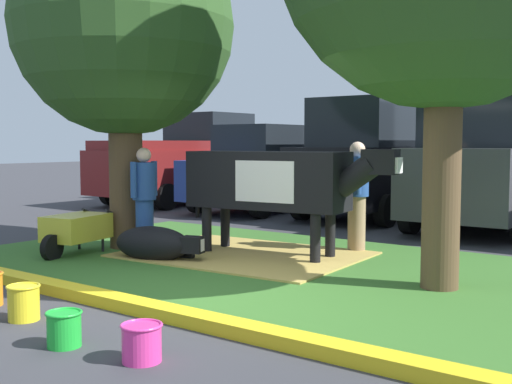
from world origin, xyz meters
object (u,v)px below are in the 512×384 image
at_px(pickup_truck_maroon, 189,161).
at_px(person_handler, 144,197).
at_px(bucket_yellow, 24,302).
at_px(suv_black, 377,158).
at_px(person_visitor_near, 357,193).
at_px(bucket_green, 64,328).
at_px(calf_lying, 155,244).
at_px(bucket_pink, 142,342).
at_px(shade_tree_left, 124,26).
at_px(cow_holstein, 274,181).
at_px(sedan_blue, 266,169).
at_px(wheelbarrow, 75,228).
at_px(suv_dark_grey, 493,161).

bearing_deg(pickup_truck_maroon, person_handler, -51.71).
bearing_deg(bucket_yellow, suv_black, 96.57).
relative_size(person_visitor_near, bucket_green, 5.60).
height_order(calf_lying, bucket_pink, calf_lying).
xyz_separation_m(shade_tree_left, cow_holstein, (2.23, 0.73, -2.26)).
xyz_separation_m(calf_lying, sedan_blue, (-2.62, 6.19, 0.75)).
height_order(calf_lying, bucket_yellow, calf_lying).
xyz_separation_m(wheelbarrow, pickup_truck_maroon, (-4.28, 6.98, 0.73)).
bearing_deg(sedan_blue, wheelbarrow, -78.20).
xyz_separation_m(person_handler, bucket_yellow, (1.72, -3.11, -0.65)).
xyz_separation_m(bucket_yellow, suv_dark_grey, (1.54, 8.80, 1.10)).
distance_m(person_visitor_near, bucket_green, 5.31).
xyz_separation_m(person_visitor_near, suv_dark_grey, (0.81, 3.78, 0.40)).
bearing_deg(calf_lying, wheelbarrow, -164.39).
xyz_separation_m(person_handler, pickup_truck_maroon, (-4.93, 6.25, 0.29)).
relative_size(bucket_yellow, pickup_truck_maroon, 0.06).
distance_m(cow_holstein, sedan_blue, 6.22).
bearing_deg(shade_tree_left, suv_dark_grey, 55.88).
relative_size(person_visitor_near, bucket_pink, 5.15).
height_order(wheelbarrow, suv_dark_grey, suv_dark_grey).
height_order(bucket_green, pickup_truck_maroon, pickup_truck_maroon).
bearing_deg(shade_tree_left, sedan_blue, 104.80).
distance_m(person_visitor_near, pickup_truck_maroon, 8.57).
bearing_deg(bucket_yellow, sedan_blue, 112.76).
bearing_deg(pickup_truck_maroon, bucket_green, -51.71).
relative_size(calf_lying, pickup_truck_maroon, 0.25).
height_order(wheelbarrow, pickup_truck_maroon, pickup_truck_maroon).
relative_size(person_handler, suv_dark_grey, 0.33).
relative_size(wheelbarrow, bucket_pink, 5.13).
bearing_deg(sedan_blue, suv_dark_grey, -1.44).
xyz_separation_m(shade_tree_left, person_visitor_near, (2.97, 1.79, -2.46)).
bearing_deg(suv_black, calf_lying, -90.47).
height_order(wheelbarrow, bucket_pink, wheelbarrow).
bearing_deg(wheelbarrow, cow_holstein, 33.49).
bearing_deg(sedan_blue, cow_holstein, -53.11).
relative_size(bucket_green, suv_dark_grey, 0.06).
xyz_separation_m(cow_holstein, person_handler, (-1.71, -0.84, -0.25)).
xyz_separation_m(cow_holstein, calf_lying, (-1.12, -1.22, -0.84)).
bearing_deg(person_handler, cow_holstein, 26.20).
bearing_deg(person_handler, bucket_green, -51.71).
relative_size(cow_holstein, person_visitor_near, 1.93).
bearing_deg(pickup_truck_maroon, suv_dark_grey, -3.94).
height_order(calf_lying, suv_dark_grey, suv_dark_grey).
xyz_separation_m(shade_tree_left, suv_black, (1.16, 6.10, -2.07)).
bearing_deg(bucket_yellow, cow_holstein, 90.17).
bearing_deg(person_handler, wheelbarrow, -132.17).
bearing_deg(cow_holstein, person_handler, -153.80).
bearing_deg(bucket_green, sedan_blue, 116.99).
bearing_deg(calf_lying, person_handler, 147.83).
bearing_deg(person_handler, pickup_truck_maroon, 128.29).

